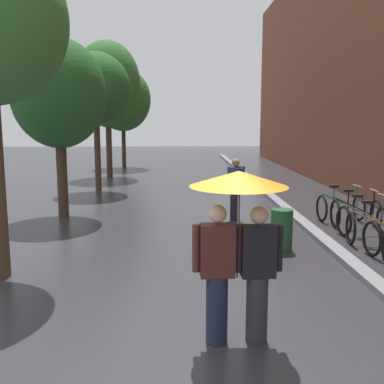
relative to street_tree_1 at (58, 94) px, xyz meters
name	(u,v)px	position (x,y,z in m)	size (l,w,h in m)	color
ground_plane	(175,340)	(3.11, -7.22, -3.31)	(80.00, 80.00, 0.00)	#2D2D33
kerb_strip	(271,196)	(6.31, 2.78, -3.25)	(0.30, 36.00, 0.12)	slate
street_tree_1	(58,94)	(0.00, 0.00, 0.00)	(2.49, 2.49, 4.78)	#473323
street_tree_2	(95,89)	(0.17, 4.56, 0.44)	(2.52, 2.52, 5.06)	#473323
street_tree_3	(107,84)	(-0.03, 8.76, 0.90)	(2.98, 2.98, 6.16)	#473323
street_tree_4	(123,100)	(0.15, 12.89, 0.39)	(3.03, 3.03, 5.41)	#473323
parked_bicycle_2	(375,228)	(7.34, -3.09, -2.93)	(1.15, 0.81, 0.96)	black
parked_bicycle_3	(365,219)	(7.45, -2.27, -2.93)	(1.16, 0.83, 0.96)	black
parked_bicycle_4	(356,213)	(7.53, -1.54, -2.93)	(1.09, 0.71, 0.96)	black
parked_bicycle_5	(340,207)	(7.41, -0.79, -2.93)	(1.13, 0.78, 0.96)	black
couple_under_umbrella	(238,229)	(3.86, -7.25, -1.92)	(1.14, 1.14, 2.07)	#1E233D
litter_bin	(282,230)	(5.26, -3.42, -2.89)	(0.44, 0.44, 0.85)	#1E4C28
pedestrian_walking_midground	(236,187)	(4.67, -0.56, -2.44)	(0.45, 0.50, 1.64)	black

